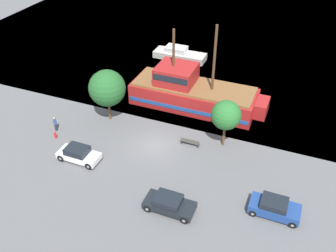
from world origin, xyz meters
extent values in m
plane|color=#5B5B5E|center=(0.00, 0.00, 0.00)|extent=(160.00, 160.00, 0.00)
plane|color=#33566B|center=(0.00, 44.00, 0.00)|extent=(80.00, 80.00, 0.00)
cube|color=#A31E1E|center=(1.03, 8.47, 1.20)|extent=(14.17, 4.90, 2.40)
cube|color=#234C93|center=(1.03, 8.47, 0.84)|extent=(13.88, 4.98, 0.45)
cube|color=#A31E1E|center=(8.71, 8.47, 1.56)|extent=(1.40, 2.69, 1.68)
cube|color=brown|center=(1.03, 8.47, 2.52)|extent=(13.60, 4.51, 0.25)
cube|color=#A31E1E|center=(-1.10, 8.47, 3.65)|extent=(4.25, 3.92, 2.00)
cube|color=black|center=(-1.10, 8.47, 3.95)|extent=(4.04, 3.98, 0.72)
cylinder|color=#4C331E|center=(3.15, 8.47, 6.32)|extent=(0.28, 0.28, 7.34)
cylinder|color=#4C331E|center=(-1.45, 8.47, 5.77)|extent=(0.28, 0.28, 6.24)
cube|color=#B7B2A8|center=(-4.79, 19.59, 0.47)|extent=(7.41, 2.45, 0.94)
cube|color=silver|center=(-5.35, 19.59, 1.33)|extent=(2.97, 1.91, 0.78)
cube|color=black|center=(-4.46, 19.59, 1.33)|extent=(0.12, 1.72, 0.63)
cube|color=white|center=(-5.84, -4.75, 0.54)|extent=(4.04, 1.77, 0.55)
cube|color=black|center=(-5.96, -4.75, 1.13)|extent=(2.10, 1.59, 0.62)
cylinder|color=black|center=(-4.32, -5.54, 0.36)|extent=(0.71, 0.22, 0.71)
cylinder|color=gray|center=(-4.32, -5.54, 0.36)|extent=(0.27, 0.25, 0.27)
cylinder|color=black|center=(-4.32, -3.96, 0.36)|extent=(0.71, 0.22, 0.71)
cylinder|color=gray|center=(-4.32, -3.96, 0.36)|extent=(0.27, 0.25, 0.27)
cylinder|color=black|center=(-7.37, -5.54, 0.36)|extent=(0.71, 0.22, 0.71)
cylinder|color=gray|center=(-7.37, -5.54, 0.36)|extent=(0.27, 0.25, 0.27)
cylinder|color=black|center=(-7.37, -3.96, 0.36)|extent=(0.71, 0.22, 0.71)
cylinder|color=gray|center=(-7.37, -3.96, 0.36)|extent=(0.27, 0.25, 0.27)
cube|color=black|center=(4.42, -7.31, 0.54)|extent=(4.15, 1.87, 0.56)
cube|color=black|center=(4.29, -7.31, 1.10)|extent=(2.16, 1.68, 0.56)
cylinder|color=black|center=(6.00, -8.15, 0.35)|extent=(0.70, 0.22, 0.70)
cylinder|color=gray|center=(6.00, -8.15, 0.35)|extent=(0.27, 0.25, 0.27)
cylinder|color=black|center=(6.00, -6.47, 0.35)|extent=(0.70, 0.22, 0.70)
cylinder|color=gray|center=(6.00, -6.47, 0.35)|extent=(0.27, 0.25, 0.27)
cylinder|color=black|center=(2.83, -8.15, 0.35)|extent=(0.70, 0.22, 0.70)
cylinder|color=gray|center=(2.83, -8.15, 0.35)|extent=(0.27, 0.25, 0.27)
cylinder|color=black|center=(2.83, -6.47, 0.35)|extent=(0.70, 0.22, 0.70)
cylinder|color=gray|center=(2.83, -6.47, 0.35)|extent=(0.27, 0.25, 0.27)
cube|color=navy|center=(12.38, -4.56, 0.61)|extent=(3.98, 1.87, 0.74)
cube|color=black|center=(12.26, -4.56, 1.23)|extent=(2.07, 1.68, 0.49)
cylinder|color=black|center=(13.93, -5.40, 0.32)|extent=(0.63, 0.22, 0.63)
cylinder|color=gray|center=(13.93, -5.40, 0.32)|extent=(0.24, 0.25, 0.24)
cylinder|color=black|center=(13.93, -3.71, 0.32)|extent=(0.63, 0.22, 0.63)
cylinder|color=gray|center=(13.93, -3.71, 0.32)|extent=(0.24, 0.25, 0.24)
cylinder|color=black|center=(10.83, -5.40, 0.32)|extent=(0.63, 0.22, 0.63)
cylinder|color=gray|center=(10.83, -5.40, 0.32)|extent=(0.24, 0.25, 0.24)
cylinder|color=black|center=(10.83, -3.71, 0.32)|extent=(0.63, 0.22, 0.63)
cylinder|color=gray|center=(10.83, -3.71, 0.32)|extent=(0.24, 0.25, 0.24)
cylinder|color=red|center=(-10.01, -2.75, 0.28)|extent=(0.22, 0.22, 0.56)
sphere|color=red|center=(-10.01, -2.75, 0.64)|extent=(0.25, 0.25, 0.25)
cylinder|color=red|center=(-10.17, -2.75, 0.31)|extent=(0.10, 0.09, 0.09)
cylinder|color=red|center=(-9.85, -2.75, 0.31)|extent=(0.10, 0.09, 0.09)
cube|color=#4C4742|center=(3.16, 1.36, 0.42)|extent=(1.85, 0.45, 0.05)
cube|color=#4C4742|center=(3.16, 1.16, 0.65)|extent=(1.85, 0.06, 0.40)
cube|color=#2D2D2D|center=(2.30, 1.36, 0.20)|extent=(0.12, 0.36, 0.40)
cube|color=#2D2D2D|center=(4.02, 1.36, 0.20)|extent=(0.12, 0.36, 0.40)
cylinder|color=#232838|center=(-10.77, -1.57, 0.40)|extent=(0.27, 0.27, 0.80)
cylinder|color=#2D4C93|center=(-10.77, -1.57, 1.11)|extent=(0.32, 0.32, 0.62)
sphere|color=tan|center=(-10.77, -1.57, 1.52)|extent=(0.22, 0.22, 0.22)
cylinder|color=brown|center=(-6.54, 2.45, 1.11)|extent=(0.24, 0.24, 2.22)
sphere|color=#235B28|center=(-6.54, 2.45, 3.87)|extent=(3.90, 3.90, 3.90)
cylinder|color=brown|center=(6.21, 2.62, 1.18)|extent=(0.24, 0.24, 2.37)
sphere|color=#286B2D|center=(6.21, 2.62, 3.60)|extent=(2.89, 2.89, 2.89)
camera|label=1|loc=(12.13, -26.70, 23.43)|focal=40.00mm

